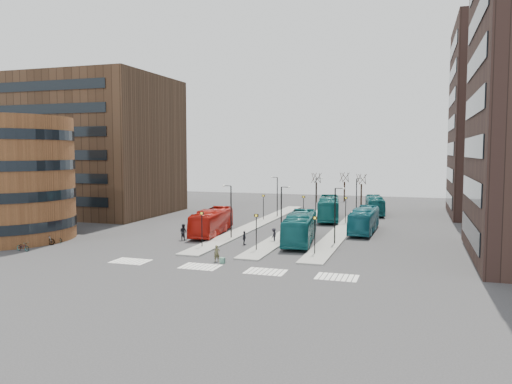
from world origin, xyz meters
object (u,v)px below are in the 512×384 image
(suitcase, at_px, (222,261))
(bicycle_far, at_px, (57,239))
(commuter_b, at_px, (244,238))
(commuter_c, at_px, (274,235))
(red_bus, at_px, (212,222))
(teal_bus_a, at_px, (300,228))
(bicycle_mid, at_px, (46,240))
(teal_bus_d, at_px, (375,205))
(bicycle_near, at_px, (23,247))
(teal_bus_b, at_px, (329,208))
(traveller, at_px, (217,254))
(teal_bus_c, at_px, (364,220))
(commuter_a, at_px, (183,232))

(suitcase, xyz_separation_m, bicycle_far, (-21.38, 3.99, 0.16))
(commuter_b, bearing_deg, commuter_c, -52.39)
(commuter_c, bearing_deg, red_bus, -102.06)
(suitcase, distance_m, commuter_b, 9.05)
(teal_bus_a, xyz_separation_m, commuter_b, (-5.37, -3.32, -0.89))
(suitcase, xyz_separation_m, bicycle_mid, (-21.38, 2.30, 0.29))
(suitcase, bearing_deg, commuter_b, 99.89)
(teal_bus_d, bearing_deg, bicycle_far, -139.04)
(red_bus, height_order, commuter_c, red_bus)
(commuter_c, distance_m, bicycle_near, 26.18)
(teal_bus_a, bearing_deg, red_bus, 162.55)
(teal_bus_b, xyz_separation_m, commuter_b, (-5.27, -22.84, -0.95))
(red_bus, height_order, bicycle_near, red_bus)
(teal_bus_a, relative_size, bicycle_far, 7.45)
(teal_bus_b, height_order, traveller, teal_bus_b)
(suitcase, xyz_separation_m, commuter_c, (1.51, 11.69, 0.53))
(teal_bus_b, bearing_deg, bicycle_far, -141.24)
(red_bus, relative_size, bicycle_near, 6.58)
(teal_bus_c, distance_m, bicycle_far, 36.41)
(traveller, bearing_deg, teal_bus_d, 40.22)
(commuter_c, bearing_deg, teal_bus_a, 107.74)
(commuter_a, bearing_deg, teal_bus_d, -106.60)
(bicycle_near, xyz_separation_m, bicycle_mid, (0.00, 3.32, 0.11))
(bicycle_mid, xyz_separation_m, bicycle_far, (0.00, 1.68, -0.13))
(teal_bus_c, distance_m, commuter_c, 13.43)
(teal_bus_a, distance_m, commuter_c, 3.02)
(suitcase, relative_size, teal_bus_d, 0.05)
(teal_bus_a, xyz_separation_m, bicycle_far, (-25.72, -8.32, -1.24))
(suitcase, relative_size, bicycle_far, 0.32)
(red_bus, xyz_separation_m, teal_bus_b, (11.37, 17.40, 0.19))
(commuter_b, bearing_deg, suitcase, 177.46)
(commuter_b, xyz_separation_m, bicycle_near, (-20.34, -9.99, -0.33))
(teal_bus_b, bearing_deg, suitcase, -106.20)
(teal_bus_a, height_order, commuter_c, teal_bus_a)
(bicycle_near, distance_m, bicycle_far, 5.00)
(teal_bus_b, bearing_deg, commuter_b, -111.61)
(commuter_c, distance_m, bicycle_far, 24.15)
(teal_bus_b, xyz_separation_m, teal_bus_d, (5.99, 8.76, -0.25))
(teal_bus_c, bearing_deg, commuter_c, -129.86)
(teal_bus_d, height_order, bicycle_near, teal_bus_d)
(red_bus, distance_m, teal_bus_b, 20.78)
(teal_bus_c, distance_m, commuter_b, 17.15)
(bicycle_mid, bearing_deg, traveller, -118.25)
(bicycle_far, bearing_deg, teal_bus_c, -53.53)
(traveller, bearing_deg, commuter_b, 57.59)
(suitcase, xyz_separation_m, teal_bus_a, (4.34, 12.30, 1.40))
(bicycle_mid, bearing_deg, teal_bus_b, -64.07)
(teal_bus_c, distance_m, traveller, 24.02)
(commuter_a, bearing_deg, teal_bus_a, -153.99)
(teal_bus_d, xyz_separation_m, commuter_a, (-18.91, -30.83, -0.54))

